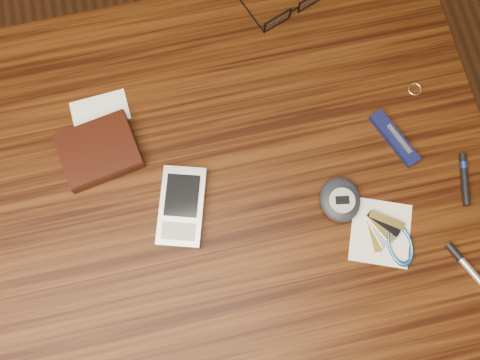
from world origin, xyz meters
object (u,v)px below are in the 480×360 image
(pda_phone, at_px, (182,206))
(notepad_keys, at_px, (390,238))
(desk, at_px, (178,217))
(eyeglasses, at_px, (292,8))
(pedometer, at_px, (340,200))
(pocket_knife, at_px, (394,138))
(wallet_and_card, at_px, (99,150))
(silver_pen, at_px, (473,274))

(pda_phone, distance_m, notepad_keys, 0.31)
(desk, xyz_separation_m, notepad_keys, (0.31, -0.12, 0.11))
(eyeglasses, relative_size, pedometer, 2.00)
(eyeglasses, bearing_deg, desk, -132.50)
(pda_phone, relative_size, pocket_knife, 1.34)
(desk, distance_m, wallet_and_card, 0.18)
(wallet_and_card, relative_size, notepad_keys, 1.28)
(desk, relative_size, pda_phone, 7.56)
(pocket_knife, distance_m, silver_pen, 0.23)
(eyeglasses, bearing_deg, wallet_and_card, -153.01)
(notepad_keys, bearing_deg, pedometer, 130.39)
(pocket_knife, bearing_deg, desk, -175.69)
(notepad_keys, bearing_deg, pocket_knife, 71.42)
(silver_pen, bearing_deg, eyeglasses, 108.11)
(wallet_and_card, xyz_separation_m, pedometer, (0.34, -0.15, 0.00))
(pocket_knife, height_order, silver_pen, pocket_knife)
(eyeglasses, height_order, silver_pen, eyeglasses)
(pda_phone, distance_m, pedometer, 0.23)
(pedometer, height_order, pocket_knife, pedometer)
(eyeglasses, xyz_separation_m, pocket_knife, (0.10, -0.25, -0.01))
(pda_phone, relative_size, notepad_keys, 1.10)
(wallet_and_card, height_order, silver_pen, wallet_and_card)
(wallet_and_card, distance_m, eyeglasses, 0.38)
(desk, bearing_deg, pda_phone, -27.55)
(desk, xyz_separation_m, pda_phone, (0.02, -0.01, 0.11))
(desk, relative_size, pedometer, 12.77)
(pocket_knife, bearing_deg, pedometer, -144.67)
(wallet_and_card, distance_m, pda_phone, 0.15)
(silver_pen, bearing_deg, pda_phone, 154.61)
(pedometer, xyz_separation_m, pocket_knife, (0.11, 0.08, -0.01))
(desk, height_order, silver_pen, silver_pen)
(eyeglasses, distance_m, silver_pen, 0.50)
(wallet_and_card, bearing_deg, silver_pen, -30.89)
(desk, xyz_separation_m, pocket_knife, (0.36, 0.03, 0.11))
(eyeglasses, bearing_deg, notepad_keys, -82.42)
(pedometer, bearing_deg, pocket_knife, 35.33)
(eyeglasses, height_order, notepad_keys, eyeglasses)
(pda_phone, distance_m, silver_pen, 0.43)
(pedometer, distance_m, silver_pen, 0.22)
(eyeglasses, relative_size, pda_phone, 1.19)
(wallet_and_card, bearing_deg, pocket_knife, -9.69)
(notepad_keys, height_order, silver_pen, same)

